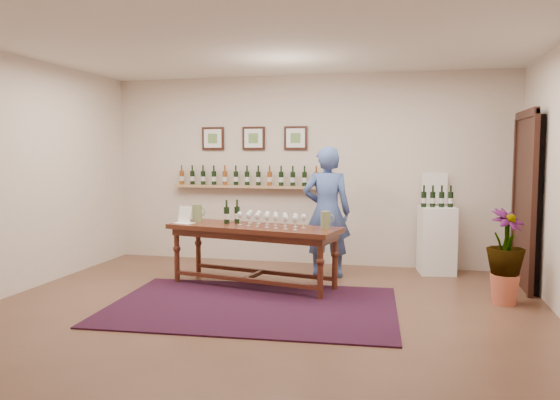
% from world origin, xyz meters
% --- Properties ---
extents(ground, '(6.00, 6.00, 0.00)m').
position_xyz_m(ground, '(0.00, 0.00, 0.00)').
color(ground, brown).
rests_on(ground, ground).
extents(room_shell, '(6.00, 6.00, 6.00)m').
position_xyz_m(room_shell, '(2.11, 1.86, 1.12)').
color(room_shell, beige).
rests_on(room_shell, ground).
extents(rug, '(3.19, 2.23, 0.02)m').
position_xyz_m(rug, '(-0.13, 0.05, 0.01)').
color(rug, '#470C16').
rests_on(rug, ground).
extents(tasting_table, '(2.25, 1.12, 0.76)m').
position_xyz_m(tasting_table, '(-0.37, 0.92, 0.65)').
color(tasting_table, '#431F10').
rests_on(tasting_table, ground).
extents(table_glasses, '(1.28, 0.72, 0.17)m').
position_xyz_m(table_glasses, '(-0.13, 0.91, 0.85)').
color(table_glasses, silver).
rests_on(table_glasses, tasting_table).
extents(table_bottles, '(0.27, 0.16, 0.29)m').
position_xyz_m(table_bottles, '(-0.70, 1.08, 0.91)').
color(table_bottles, black).
rests_on(table_bottles, tasting_table).
extents(pitcher_left, '(0.19, 0.19, 0.23)m').
position_xyz_m(pitcher_left, '(-1.18, 1.11, 0.88)').
color(pitcher_left, olive).
rests_on(pitcher_left, tasting_table).
extents(pitcher_right, '(0.17, 0.17, 0.21)m').
position_xyz_m(pitcher_right, '(0.54, 0.87, 0.87)').
color(pitcher_right, olive).
rests_on(pitcher_right, tasting_table).
extents(menu_card, '(0.28, 0.25, 0.22)m').
position_xyz_m(menu_card, '(-1.29, 0.97, 0.87)').
color(menu_card, white).
rests_on(menu_card, tasting_table).
extents(display_pedestal, '(0.53, 0.53, 0.92)m').
position_xyz_m(display_pedestal, '(1.89, 2.22, 0.46)').
color(display_pedestal, white).
rests_on(display_pedestal, ground).
extents(pedestal_bottles, '(0.31, 0.13, 0.30)m').
position_xyz_m(pedestal_bottles, '(1.88, 2.18, 1.07)').
color(pedestal_bottles, black).
rests_on(pedestal_bottles, display_pedestal).
extents(info_sign, '(0.35, 0.07, 0.49)m').
position_xyz_m(info_sign, '(1.85, 2.39, 1.16)').
color(info_sign, white).
rests_on(info_sign, display_pedestal).
extents(potted_plant, '(0.68, 0.68, 0.91)m').
position_xyz_m(potted_plant, '(2.54, 0.78, 0.53)').
color(potted_plant, '#C45D41').
rests_on(potted_plant, ground).
extents(person, '(0.67, 0.48, 1.75)m').
position_xyz_m(person, '(0.44, 1.67, 0.87)').
color(person, '#3D5592').
rests_on(person, ground).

